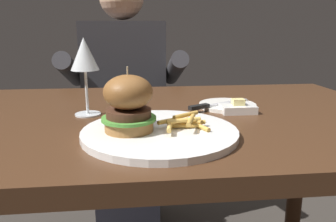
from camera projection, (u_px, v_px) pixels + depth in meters
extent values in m
cube|color=#472B19|center=(149.00, 121.00, 0.85)|extent=(1.33, 0.77, 0.04)
cylinder|color=#472B19|center=(296.00, 182.00, 1.32)|extent=(0.06, 0.06, 0.70)
cylinder|color=white|center=(160.00, 133.00, 0.66)|extent=(0.32, 0.32, 0.01)
cylinder|color=#9E6B38|center=(129.00, 125.00, 0.65)|extent=(0.10, 0.10, 0.02)
cylinder|color=#4C9338|center=(129.00, 118.00, 0.65)|extent=(0.11, 0.11, 0.01)
cylinder|color=#4C2D1E|center=(129.00, 113.00, 0.65)|extent=(0.09, 0.09, 0.02)
ellipsoid|color=brown|center=(128.00, 92.00, 0.64)|extent=(0.10, 0.10, 0.07)
cylinder|color=#CCB78C|center=(128.00, 79.00, 0.63)|extent=(0.00, 0.00, 0.05)
cylinder|color=gold|center=(198.00, 126.00, 0.67)|extent=(0.04, 0.07, 0.01)
cylinder|color=gold|center=(186.00, 126.00, 0.67)|extent=(0.05, 0.01, 0.01)
cylinder|color=gold|center=(189.00, 122.00, 0.68)|extent=(0.07, 0.02, 0.01)
cylinder|color=#E0B251|center=(179.00, 123.00, 0.68)|extent=(0.05, 0.06, 0.01)
cylinder|color=gold|center=(189.00, 121.00, 0.68)|extent=(0.05, 0.03, 0.01)
cylinder|color=#EABC5B|center=(169.00, 127.00, 0.63)|extent=(0.02, 0.05, 0.01)
cylinder|color=#EABC5B|center=(184.00, 120.00, 0.66)|extent=(0.07, 0.02, 0.01)
cylinder|color=#E0B251|center=(169.00, 121.00, 0.67)|extent=(0.05, 0.03, 0.01)
cylinder|color=gold|center=(186.00, 115.00, 0.68)|extent=(0.06, 0.04, 0.01)
cylinder|color=gold|center=(191.00, 120.00, 0.66)|extent=(0.03, 0.07, 0.01)
cylinder|color=silver|center=(88.00, 114.00, 0.82)|extent=(0.06, 0.06, 0.00)
cylinder|color=silver|center=(86.00, 92.00, 0.81)|extent=(0.01, 0.01, 0.11)
cone|color=silver|center=(84.00, 54.00, 0.78)|extent=(0.07, 0.07, 0.08)
cylinder|color=white|center=(227.00, 105.00, 0.90)|extent=(0.16, 0.16, 0.01)
cube|color=silver|center=(228.00, 103.00, 0.90)|extent=(0.13, 0.08, 0.00)
cube|color=black|center=(199.00, 107.00, 0.85)|extent=(0.06, 0.04, 0.01)
cube|color=white|center=(238.00, 109.00, 0.85)|extent=(0.09, 0.06, 0.02)
cube|color=#F4E58C|center=(238.00, 102.00, 0.84)|extent=(0.03, 0.02, 0.02)
cube|color=#282833|center=(128.00, 180.00, 1.60)|extent=(0.30, 0.22, 0.46)
cube|color=#333338|center=(124.00, 81.00, 1.48)|extent=(0.36, 0.20, 0.52)
cylinder|color=#333338|center=(70.00, 70.00, 1.36)|extent=(0.07, 0.34, 0.18)
cylinder|color=#333338|center=(175.00, 69.00, 1.41)|extent=(0.07, 0.34, 0.18)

